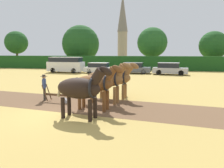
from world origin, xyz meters
TOP-DOWN VIEW (x-y plane):
  - ground_plane at (0.00, 0.00)m, footprint 240.00×240.00m
  - plowed_furrow_strip at (-3.77, 2.68)m, footprint 34.95×8.17m
  - hedgerow at (0.00, 27.36)m, footprint 77.48×1.45m
  - tree_far_left at (-24.31, 31.25)m, footprint 4.63×4.63m
  - tree_left at (-11.04, 33.24)m, footprint 7.46×7.46m
  - tree_center_left at (3.24, 32.84)m, footprint 5.59×5.59m
  - tree_center at (13.84, 32.25)m, footprint 4.90×4.90m
  - church_spire at (-5.73, 53.10)m, footprint 2.95×2.95m
  - draft_horse_lead_left at (1.21, -0.35)m, footprint 2.76×1.24m
  - draft_horse_lead_right at (1.42, 1.21)m, footprint 2.78×1.12m
  - draft_horse_trail_left at (1.62, 2.76)m, footprint 2.86×1.26m
  - draft_horse_trail_right at (1.82, 4.32)m, footprint 2.94×1.28m
  - plow at (-1.15, 2.33)m, footprint 1.81×0.56m
  - farmer_at_plow at (-2.30, 2.73)m, footprint 0.40×0.58m
  - farmer_beside_team at (2.14, 5.90)m, footprint 0.42×0.61m
  - parked_van at (-8.66, 20.33)m, footprint 5.28×2.15m
  - parked_car_left at (-3.57, 20.31)m, footprint 4.51×1.96m
  - parked_car_center_left at (1.20, 21.29)m, footprint 4.52×2.12m
  - parked_car_center at (6.00, 20.42)m, footprint 4.66×2.19m

SIDE VIEW (x-z plane):
  - ground_plane at x=0.00m, z-range 0.00..0.00m
  - plowed_furrow_strip at x=-3.77m, z-range 0.00..0.01m
  - plow at x=-1.15m, z-range -0.24..0.89m
  - parked_car_left at x=-3.57m, z-range -0.03..1.46m
  - parked_car_center_left at x=1.20m, z-range -0.03..1.48m
  - parked_car_center at x=6.00m, z-range -0.03..1.55m
  - farmer_at_plow at x=-2.30m, z-range 0.12..1.71m
  - farmer_beside_team at x=2.14m, z-range 0.14..1.86m
  - hedgerow at x=0.00m, z-range 0.00..2.30m
  - parked_van at x=-8.66m, z-range 0.03..2.28m
  - draft_horse_trail_right at x=1.82m, z-range 0.15..2.53m
  - draft_horse_lead_right at x=1.42m, z-range 0.17..2.57m
  - draft_horse_lead_left at x=1.21m, z-range 0.15..2.59m
  - draft_horse_trail_left at x=1.62m, z-range 0.20..2.65m
  - tree_center at x=13.84m, z-range 0.83..7.42m
  - tree_left at x=-11.04m, z-range 0.43..8.76m
  - tree_center_left at x=3.24m, z-range 0.96..8.51m
  - tree_far_left at x=-24.31m, z-range 1.28..8.51m
  - church_spire at x=-5.73m, z-range 0.45..19.61m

